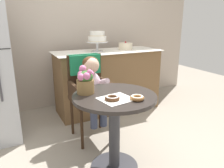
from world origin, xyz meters
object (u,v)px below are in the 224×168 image
object	(u,v)px
seated_child	(93,83)
donut_front	(112,98)
cafe_table	(114,118)
donut_mid	(137,98)
round_layer_cake	(125,46)
wicker_chair	(88,83)
tiered_cake_stand	(97,38)
flower_vase	(85,80)

from	to	relation	value
seated_child	donut_front	bearing A→B (deg)	-97.66
cafe_table	donut_front	xyz separation A→B (m)	(-0.07, -0.10, 0.23)
donut_mid	round_layer_cake	size ratio (longest dim) A/B	0.54
wicker_chair	tiered_cake_stand	size ratio (longest dim) A/B	3.18
seated_child	flower_vase	distance (m)	0.48
seated_child	cafe_table	bearing A→B (deg)	-91.38
seated_child	round_layer_cake	size ratio (longest dim) A/B	3.46
seated_child	round_layer_cake	world-z (taller)	round_layer_cake
flower_vase	seated_child	bearing A→B (deg)	61.18
donut_front	seated_child	bearing A→B (deg)	82.34
donut_front	donut_mid	distance (m)	0.20
cafe_table	wicker_chair	bearing A→B (deg)	88.93
wicker_chair	donut_front	size ratio (longest dim) A/B	7.91
donut_mid	tiered_cake_stand	bearing A→B (deg)	79.23
cafe_table	round_layer_cake	bearing A→B (deg)	57.07
cafe_table	donut_front	distance (m)	0.26
donut_mid	flower_vase	bearing A→B (deg)	132.49
seated_child	donut_mid	bearing A→B (deg)	-82.79
wicker_chair	round_layer_cake	bearing A→B (deg)	32.21
seated_child	donut_mid	world-z (taller)	seated_child
seated_child	tiered_cake_stand	distance (m)	0.94
wicker_chair	seated_child	bearing A→B (deg)	-94.33
round_layer_cake	flower_vase	bearing A→B (deg)	-132.10
wicker_chair	flower_vase	bearing A→B (deg)	-115.86
flower_vase	tiered_cake_stand	size ratio (longest dim) A/B	0.81
tiered_cake_stand	donut_front	bearing A→B (deg)	-108.24
cafe_table	flower_vase	xyz separation A→B (m)	(-0.20, 0.15, 0.33)
round_layer_cake	donut_mid	bearing A→B (deg)	-116.47
donut_mid	flower_vase	distance (m)	0.47
round_layer_cake	tiered_cake_stand	bearing A→B (deg)	-176.55
wicker_chair	donut_mid	world-z (taller)	wicker_chair
tiered_cake_stand	cafe_table	bearing A→B (deg)	-106.64
donut_front	round_layer_cake	xyz separation A→B (m)	(0.93, 1.43, 0.21)
tiered_cake_stand	round_layer_cake	bearing A→B (deg)	3.45
flower_vase	round_layer_cake	distance (m)	1.59
cafe_table	flower_vase	bearing A→B (deg)	143.53
wicker_chair	cafe_table	bearing A→B (deg)	-95.40
cafe_table	round_layer_cake	distance (m)	1.64
flower_vase	round_layer_cake	world-z (taller)	round_layer_cake
donut_front	flower_vase	distance (m)	0.30
cafe_table	flower_vase	world-z (taller)	flower_vase
donut_front	tiered_cake_stand	xyz separation A→B (m)	(0.46, 1.40, 0.35)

